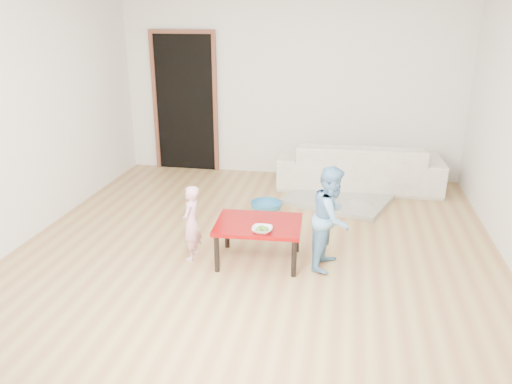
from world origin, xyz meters
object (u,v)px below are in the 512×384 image
(child_blue, at_px, (331,218))
(basin, at_px, (266,207))
(red_table, at_px, (259,242))
(child_pink, at_px, (191,223))
(bowl, at_px, (262,230))
(sofa, at_px, (359,165))

(child_blue, xyz_separation_m, basin, (-0.84, 1.27, -0.45))
(red_table, relative_size, child_pink, 1.09)
(bowl, bearing_deg, red_table, 108.89)
(child_pink, bearing_deg, sofa, 150.80)
(sofa, bearing_deg, child_pink, 55.20)
(basin, bearing_deg, red_table, -83.79)
(red_table, bearing_deg, bowl, -71.11)
(sofa, distance_m, child_blue, 2.46)
(red_table, distance_m, bowl, 0.32)
(red_table, xyz_separation_m, child_pink, (-0.67, -0.05, 0.17))
(red_table, relative_size, bowl, 4.37)
(sofa, xyz_separation_m, child_pink, (-1.66, -2.53, 0.06))
(sofa, bearing_deg, basin, 44.31)
(child_pink, height_order, basin, child_pink)
(bowl, xyz_separation_m, basin, (-0.21, 1.52, -0.38))
(child_blue, bearing_deg, basin, 46.62)
(sofa, xyz_separation_m, red_table, (-0.99, -2.48, -0.12))
(child_pink, relative_size, basin, 1.96)
(bowl, xyz_separation_m, child_pink, (-0.74, 0.16, -0.06))
(child_pink, distance_m, basin, 1.50)
(red_table, distance_m, child_blue, 0.76)
(sofa, relative_size, child_pink, 2.92)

